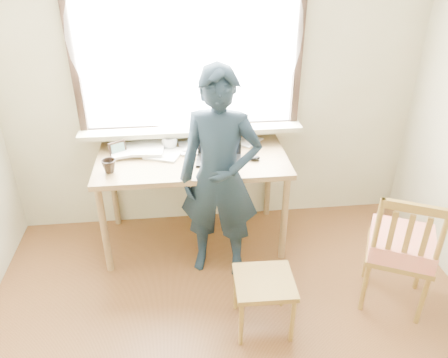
{
  "coord_description": "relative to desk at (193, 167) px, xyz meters",
  "views": [
    {
      "loc": [
        -0.3,
        -1.48,
        2.38
      ],
      "look_at": [
        -0.03,
        0.95,
        0.99
      ],
      "focal_mm": 35.0,
      "sensor_mm": 36.0,
      "label": 1
    }
  ],
  "objects": [
    {
      "name": "room_shell",
      "position": [
        0.19,
        -1.43,
        0.91
      ],
      "size": [
        3.52,
        4.02,
        2.61
      ],
      "color": "beige",
      "rests_on": "ground"
    },
    {
      "name": "desk",
      "position": [
        0.0,
        0.0,
        0.0
      ],
      "size": [
        1.51,
        0.76,
        0.81
      ],
      "color": "olive",
      "rests_on": "ground"
    },
    {
      "name": "laptop",
      "position": [
        0.21,
        -0.03,
        0.14
      ],
      "size": [
        0.38,
        0.33,
        0.24
      ],
      "color": "black",
      "rests_on": "desk"
    },
    {
      "name": "mug_white",
      "position": [
        -0.18,
        0.19,
        0.13
      ],
      "size": [
        0.18,
        0.18,
        0.1
      ],
      "primitive_type": "imported",
      "rotation": [
        0.0,
        0.0,
        0.82
      ],
      "color": "white",
      "rests_on": "desk"
    },
    {
      "name": "mug_dark",
      "position": [
        -0.62,
        -0.17,
        0.13
      ],
      "size": [
        0.14,
        0.14,
        0.1
      ],
      "primitive_type": "imported",
      "rotation": [
        0.0,
        0.0,
        -0.46
      ],
      "color": "black",
      "rests_on": "desk"
    },
    {
      "name": "mouse",
      "position": [
        0.48,
        -0.1,
        0.1
      ],
      "size": [
        0.09,
        0.06,
        0.04
      ],
      "primitive_type": "ellipsoid",
      "color": "black",
      "rests_on": "desk"
    },
    {
      "name": "desk_clutter",
      "position": [
        -0.32,
        0.14,
        0.1
      ],
      "size": [
        0.91,
        0.48,
        0.04
      ],
      "color": "white",
      "rests_on": "desk"
    },
    {
      "name": "book_a",
      "position": [
        -0.45,
        0.26,
        0.09
      ],
      "size": [
        0.22,
        0.27,
        0.02
      ],
      "primitive_type": "imported",
      "rotation": [
        0.0,
        0.0,
        0.18
      ],
      "color": "white",
      "rests_on": "desk"
    },
    {
      "name": "book_b",
      "position": [
        0.43,
        0.29,
        0.09
      ],
      "size": [
        0.27,
        0.27,
        0.02
      ],
      "primitive_type": "imported",
      "rotation": [
        0.0,
        0.0,
        -0.77
      ],
      "color": "white",
      "rests_on": "desk"
    },
    {
      "name": "picture_frame",
      "position": [
        -0.59,
        0.1,
        0.14
      ],
      "size": [
        0.13,
        0.08,
        0.11
      ],
      "color": "black",
      "rests_on": "desk"
    },
    {
      "name": "work_chair",
      "position": [
        0.41,
        -1.01,
        -0.39
      ],
      "size": [
        0.4,
        0.38,
        0.4
      ],
      "color": "olive",
      "rests_on": "ground"
    },
    {
      "name": "side_chair",
      "position": [
        1.38,
        -0.89,
        -0.23
      ],
      "size": [
        0.58,
        0.57,
        0.95
      ],
      "color": "olive",
      "rests_on": "ground"
    },
    {
      "name": "person",
      "position": [
        0.18,
        -0.36,
        0.09
      ],
      "size": [
        0.67,
        0.52,
        1.64
      ],
      "primitive_type": "imported",
      "rotation": [
        0.0,
        0.0,
        -0.24
      ],
      "color": "black",
      "rests_on": "ground"
    }
  ]
}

